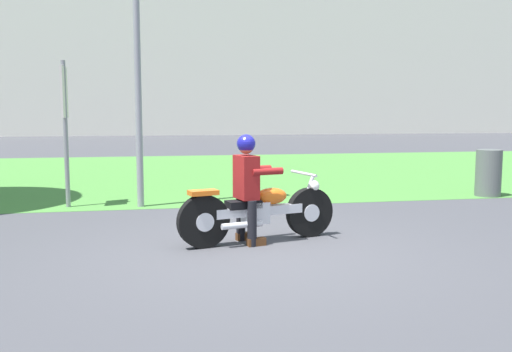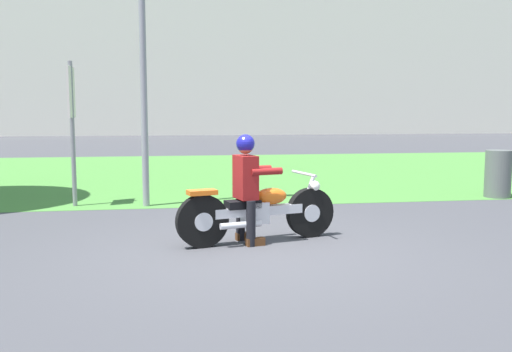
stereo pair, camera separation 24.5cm
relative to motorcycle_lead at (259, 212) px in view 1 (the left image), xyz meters
name	(u,v)px [view 1 (the left image)]	position (x,y,z in m)	size (l,w,h in m)	color
ground	(258,253)	(-0.13, -0.58, -0.40)	(120.00, 120.00, 0.00)	#424247
grass_verge	(196,172)	(-0.13, 8.78, -0.40)	(60.00, 12.00, 0.01)	#478438
stadium_facade	(181,23)	(1.11, 38.39, 8.33)	(54.19, 8.00, 17.47)	silver
motorcycle_lead	(259,212)	(0.00, 0.00, 0.00)	(2.17, 0.81, 0.89)	black
rider_lead	(247,180)	(-0.16, -0.04, 0.42)	(0.62, 0.55, 1.42)	black
streetlight_pole	(144,20)	(-1.46, 3.09, 2.90)	(0.96, 0.20, 5.21)	gray
trash_can	(488,173)	(5.34, 3.08, 0.07)	(0.51, 0.51, 0.95)	#595E5B
sign_banner	(65,111)	(-2.86, 3.28, 1.32)	(0.08, 0.60, 2.60)	gray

